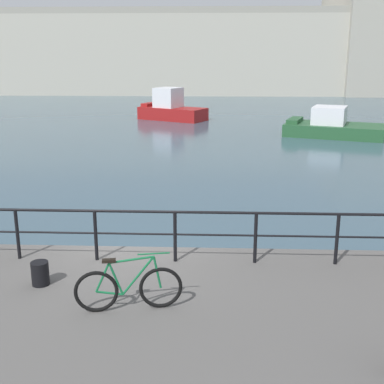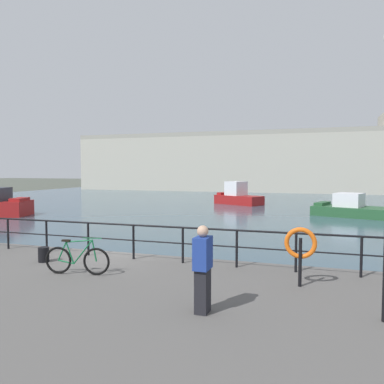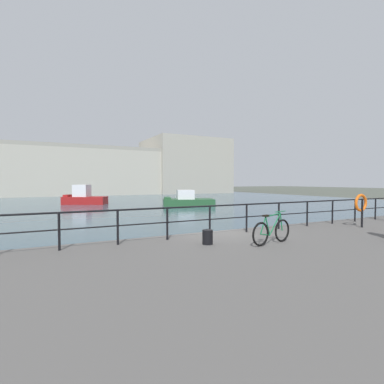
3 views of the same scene
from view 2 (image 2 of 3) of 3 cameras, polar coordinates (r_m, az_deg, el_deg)
ground_plane at (r=13.39m, az=-11.21°, el=-12.33°), size 240.00×240.00×0.00m
water_basin at (r=42.05m, az=9.44°, el=-1.59°), size 80.00×60.00×0.01m
harbor_building at (r=67.13m, az=19.12°, el=4.45°), size 68.82×16.97×12.89m
moored_blue_motorboat at (r=32.00m, az=22.78°, el=-2.28°), size 6.42×4.73×1.77m
moored_cabin_cruiser at (r=39.86m, az=6.84°, el=-0.64°), size 5.42×4.23×2.37m
quay_railing at (r=12.30m, az=-12.12°, el=-6.13°), size 27.47×0.07×1.08m
parked_bicycle at (r=10.59m, az=-16.80°, el=-9.67°), size 1.75×0.38×0.98m
mooring_bollard at (r=12.34m, az=-21.30°, el=-8.70°), size 0.32×0.32×0.44m
life_ring_stand at (r=9.42m, az=15.92°, el=-7.64°), size 0.75×0.16×1.40m
standing_person at (r=7.44m, az=1.61°, el=-11.34°), size 0.29×0.45×1.69m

